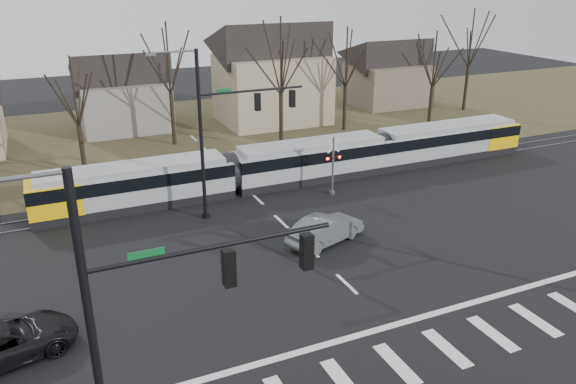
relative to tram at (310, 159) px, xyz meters
name	(u,v)px	position (x,y,z in m)	size (l,w,h in m)	color
ground	(369,305)	(-4.84, -16.00, -1.55)	(140.00, 140.00, 0.00)	black
grass_verge	(188,133)	(-4.84, 16.00, -1.54)	(140.00, 28.00, 0.01)	#38331E
crosswalk	(422,356)	(-4.84, -20.00, -1.54)	(27.00, 2.60, 0.01)	silver
stop_line	(391,326)	(-4.84, -17.80, -1.54)	(28.00, 0.35, 0.01)	silver
lane_dashes	(247,189)	(-4.84, 0.00, -1.54)	(0.18, 30.00, 0.01)	silver
rail_pair	(248,190)	(-4.84, -0.20, -1.52)	(90.00, 1.52, 0.06)	#59595E
tram	(310,159)	(0.00, 0.00, 0.00)	(37.42, 2.78, 2.84)	gray
sedan	(325,229)	(-3.68, -9.52, -0.76)	(5.06, 3.15, 1.57)	#595D61
suv	(4,343)	(-19.81, -13.49, -0.79)	(5.89, 3.78, 1.51)	black
signal_pole_near_left	(157,324)	(-15.25, -22.00, 4.15)	(9.28, 0.44, 10.20)	black
signal_pole_far	(227,125)	(-7.25, -3.50, 4.15)	(9.28, 0.44, 10.20)	black
rail_crossing_signal	(333,168)	(0.16, -3.21, 0.34)	(1.08, 0.36, 4.00)	#59595B
tree_row	(226,90)	(-2.84, 10.00, 3.45)	(59.20, 7.20, 10.00)	black
house_b	(122,88)	(-9.84, 20.00, 2.42)	(8.64, 7.56, 7.65)	slate
house_c	(272,69)	(4.16, 17.00, 3.69)	(10.80, 8.64, 10.10)	gray
house_d	(388,69)	(19.16, 19.00, 2.42)	(8.64, 7.56, 7.65)	brown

